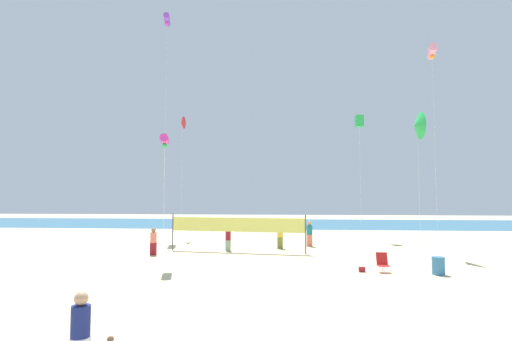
{
  "coord_description": "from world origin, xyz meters",
  "views": [
    {
      "loc": [
        0.84,
        -17.61,
        3.54
      ],
      "look_at": [
        -1.33,
        8.36,
        5.24
      ],
      "focal_mm": 28.04,
      "sensor_mm": 36.0,
      "label": 1
    }
  ],
  "objects_px": {
    "folding_beach_chair": "(383,262)",
    "kite_green_delta": "(417,126)",
    "kite_violet_tube": "(167,20)",
    "beachgoer_maroon_shirt": "(228,238)",
    "mother_figure": "(80,330)",
    "beach_handbag": "(362,269)",
    "kite_red_delta": "(182,123)",
    "beachgoer_teal_shirt": "(309,233)",
    "volleyball_net": "(237,226)",
    "kite_green_box": "(359,121)",
    "kite_pink_tube": "(432,52)",
    "kite_magenta_tube": "(165,140)",
    "beachgoer_coral_shirt": "(153,240)",
    "beachgoer_mustard_shirt": "(280,235)",
    "trash_barrel": "(438,266)"
  },
  "relations": [
    {
      "from": "beachgoer_maroon_shirt",
      "to": "volleyball_net",
      "type": "distance_m",
      "value": 1.09
    },
    {
      "from": "beach_handbag",
      "to": "kite_violet_tube",
      "type": "relative_size",
      "value": 0.01
    },
    {
      "from": "beachgoer_mustard_shirt",
      "to": "kite_red_delta",
      "type": "relative_size",
      "value": 0.16
    },
    {
      "from": "beachgoer_coral_shirt",
      "to": "kite_pink_tube",
      "type": "height_order",
      "value": "kite_pink_tube"
    },
    {
      "from": "mother_figure",
      "to": "volleyball_net",
      "type": "height_order",
      "value": "volleyball_net"
    },
    {
      "from": "mother_figure",
      "to": "kite_red_delta",
      "type": "relative_size",
      "value": 0.15
    },
    {
      "from": "volleyball_net",
      "to": "kite_green_box",
      "type": "relative_size",
      "value": 0.84
    },
    {
      "from": "kite_green_delta",
      "to": "beachgoer_teal_shirt",
      "type": "bearing_deg",
      "value": 152.47
    },
    {
      "from": "volleyball_net",
      "to": "mother_figure",
      "type": "bearing_deg",
      "value": -92.45
    },
    {
      "from": "kite_red_delta",
      "to": "folding_beach_chair",
      "type": "bearing_deg",
      "value": -47.88
    },
    {
      "from": "beach_handbag",
      "to": "beachgoer_coral_shirt",
      "type": "bearing_deg",
      "value": 158.98
    },
    {
      "from": "beachgoer_teal_shirt",
      "to": "kite_red_delta",
      "type": "relative_size",
      "value": 0.17
    },
    {
      "from": "kite_green_box",
      "to": "mother_figure",
      "type": "bearing_deg",
      "value": -110.84
    },
    {
      "from": "folding_beach_chair",
      "to": "kite_green_box",
      "type": "relative_size",
      "value": 0.08
    },
    {
      "from": "beach_handbag",
      "to": "kite_violet_tube",
      "type": "height_order",
      "value": "kite_violet_tube"
    },
    {
      "from": "beachgoer_teal_shirt",
      "to": "volleyball_net",
      "type": "distance_m",
      "value": 5.86
    },
    {
      "from": "folding_beach_chair",
      "to": "beachgoer_maroon_shirt",
      "type": "bearing_deg",
      "value": 150.02
    },
    {
      "from": "beachgoer_maroon_shirt",
      "to": "kite_red_delta",
      "type": "distance_m",
      "value": 13.96
    },
    {
      "from": "trash_barrel",
      "to": "beachgoer_teal_shirt",
      "type": "bearing_deg",
      "value": 118.08
    },
    {
      "from": "kite_red_delta",
      "to": "beachgoer_teal_shirt",
      "type": "bearing_deg",
      "value": -28.19
    },
    {
      "from": "mother_figure",
      "to": "beach_handbag",
      "type": "height_order",
      "value": "mother_figure"
    },
    {
      "from": "beachgoer_maroon_shirt",
      "to": "kite_green_box",
      "type": "distance_m",
      "value": 16.07
    },
    {
      "from": "kite_violet_tube",
      "to": "kite_green_box",
      "type": "bearing_deg",
      "value": -8.59
    },
    {
      "from": "kite_green_delta",
      "to": "beach_handbag",
      "type": "bearing_deg",
      "value": -127.03
    },
    {
      "from": "kite_red_delta",
      "to": "kite_green_box",
      "type": "xyz_separation_m",
      "value": [
        15.58,
        -0.23,
        -0.14
      ]
    },
    {
      "from": "beachgoer_teal_shirt",
      "to": "kite_violet_tube",
      "type": "xyz_separation_m",
      "value": [
        -13.32,
        8.36,
        19.89
      ]
    },
    {
      "from": "kite_violet_tube",
      "to": "kite_magenta_tube",
      "type": "relative_size",
      "value": 3.13
    },
    {
      "from": "beachgoer_coral_shirt",
      "to": "trash_barrel",
      "type": "distance_m",
      "value": 15.74
    },
    {
      "from": "kite_green_delta",
      "to": "kite_red_delta",
      "type": "bearing_deg",
      "value": 152.06
    },
    {
      "from": "folding_beach_chair",
      "to": "kite_red_delta",
      "type": "xyz_separation_m",
      "value": [
        -13.9,
        15.37,
        9.68
      ]
    },
    {
      "from": "beachgoer_maroon_shirt",
      "to": "kite_green_box",
      "type": "height_order",
      "value": "kite_green_box"
    },
    {
      "from": "beachgoer_coral_shirt",
      "to": "beach_handbag",
      "type": "height_order",
      "value": "beachgoer_coral_shirt"
    },
    {
      "from": "beachgoer_coral_shirt",
      "to": "kite_red_delta",
      "type": "xyz_separation_m",
      "value": [
        -1.31,
        10.98,
        9.27
      ]
    },
    {
      "from": "folding_beach_chair",
      "to": "kite_green_delta",
      "type": "bearing_deg",
      "value": 67.19
    },
    {
      "from": "mother_figure",
      "to": "kite_red_delta",
      "type": "height_order",
      "value": "kite_red_delta"
    },
    {
      "from": "mother_figure",
      "to": "kite_pink_tube",
      "type": "bearing_deg",
      "value": 40.09
    },
    {
      "from": "folding_beach_chair",
      "to": "kite_green_box",
      "type": "height_order",
      "value": "kite_green_box"
    },
    {
      "from": "beach_handbag",
      "to": "kite_green_box",
      "type": "relative_size",
      "value": 0.03
    },
    {
      "from": "beachgoer_teal_shirt",
      "to": "kite_green_box",
      "type": "distance_m",
      "value": 11.62
    },
    {
      "from": "kite_violet_tube",
      "to": "beachgoer_maroon_shirt",
      "type": "bearing_deg",
      "value": -54.95
    },
    {
      "from": "trash_barrel",
      "to": "volleyball_net",
      "type": "bearing_deg",
      "value": 146.54
    },
    {
      "from": "beachgoer_mustard_shirt",
      "to": "beachgoer_coral_shirt",
      "type": "distance_m",
      "value": 8.43
    },
    {
      "from": "kite_magenta_tube",
      "to": "kite_pink_tube",
      "type": "bearing_deg",
      "value": 21.82
    },
    {
      "from": "kite_green_delta",
      "to": "kite_pink_tube",
      "type": "bearing_deg",
      "value": 44.07
    },
    {
      "from": "trash_barrel",
      "to": "kite_magenta_tube",
      "type": "height_order",
      "value": "kite_magenta_tube"
    },
    {
      "from": "beachgoer_maroon_shirt",
      "to": "kite_pink_tube",
      "type": "xyz_separation_m",
      "value": [
        13.57,
        0.97,
        12.38
      ]
    },
    {
      "from": "kite_red_delta",
      "to": "beach_handbag",
      "type": "bearing_deg",
      "value": -50.07
    },
    {
      "from": "beachgoer_mustard_shirt",
      "to": "kite_red_delta",
      "type": "xyz_separation_m",
      "value": [
        -8.9,
        7.33,
        9.23
      ]
    },
    {
      "from": "kite_violet_tube",
      "to": "mother_figure",
      "type": "bearing_deg",
      "value": -75.29
    },
    {
      "from": "beachgoer_teal_shirt",
      "to": "kite_red_delta",
      "type": "xyz_separation_m",
      "value": [
        -10.96,
        5.88,
        9.19
      ]
    }
  ]
}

